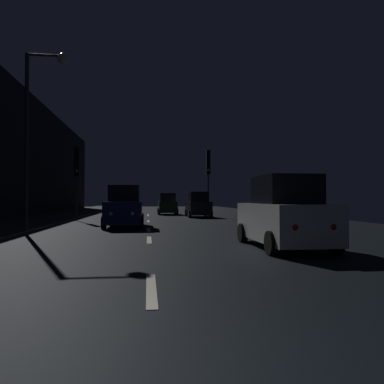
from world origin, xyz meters
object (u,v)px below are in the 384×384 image
(traffic_light_far_left, at_px, (76,167))
(car_parked_right_far, at_px, (198,205))
(car_approaching_headlights, at_px, (124,208))
(car_distant_taillights, at_px, (167,205))
(streetlamp_overhead, at_px, (38,114))
(traffic_light_far_right, at_px, (208,168))
(car_parked_right_near, at_px, (284,215))

(traffic_light_far_left, xyz_separation_m, car_parked_right_far, (8.62, 3.87, -2.61))
(car_approaching_headlights, xyz_separation_m, car_distant_taillights, (2.99, 14.72, -0.08))
(car_parked_right_far, bearing_deg, car_distant_taillights, 23.01)
(traffic_light_far_left, relative_size, car_approaching_headlights, 1.15)
(car_approaching_headlights, bearing_deg, car_distant_taillights, 168.51)
(traffic_light_far_left, height_order, car_approaching_headlights, traffic_light_far_left)
(traffic_light_far_left, height_order, car_distant_taillights, traffic_light_far_left)
(streetlamp_overhead, xyz_separation_m, car_parked_right_far, (8.37, 13.29, -3.98))
(traffic_light_far_left, xyz_separation_m, traffic_light_far_right, (9.42, 3.82, 0.36))
(streetlamp_overhead, distance_m, car_distant_taillights, 19.78)
(traffic_light_far_left, height_order, streetlamp_overhead, streetlamp_overhead)
(streetlamp_overhead, bearing_deg, traffic_light_far_left, 91.50)
(traffic_light_far_right, height_order, car_distant_taillights, traffic_light_far_right)
(traffic_light_far_right, relative_size, car_parked_right_far, 1.34)
(traffic_light_far_left, bearing_deg, car_parked_right_near, 21.90)
(car_parked_right_far, bearing_deg, car_approaching_headlights, 151.99)
(car_approaching_headlights, bearing_deg, car_parked_right_far, 151.99)
(car_parked_right_far, distance_m, car_parked_right_near, 18.37)
(streetlamp_overhead, bearing_deg, car_distant_taillights, 71.26)
(car_approaching_headlights, relative_size, car_distant_taillights, 1.08)
(car_distant_taillights, relative_size, car_parked_right_near, 0.93)
(car_parked_right_near, bearing_deg, streetlamp_overhead, 58.74)
(traffic_light_far_right, bearing_deg, car_parked_right_far, -94.99)
(car_distant_taillights, relative_size, car_parked_right_far, 0.98)
(traffic_light_far_left, relative_size, car_parked_right_near, 1.16)
(traffic_light_far_right, height_order, streetlamp_overhead, streetlamp_overhead)
(streetlamp_overhead, xyz_separation_m, car_distant_taillights, (6.22, 18.34, -3.99))
(traffic_light_far_left, relative_size, car_parked_right_far, 1.23)
(streetlamp_overhead, height_order, car_parked_right_near, streetlamp_overhead)
(car_approaching_headlights, distance_m, car_parked_right_far, 10.95)
(streetlamp_overhead, height_order, car_parked_right_far, streetlamp_overhead)
(traffic_light_far_left, height_order, car_parked_right_near, traffic_light_far_left)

